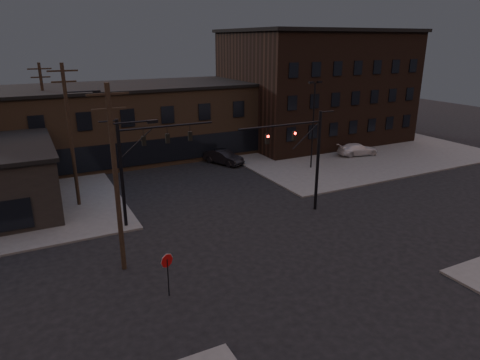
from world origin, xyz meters
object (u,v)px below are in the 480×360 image
object	(u,v)px
parked_car_lot_b	(358,149)
parked_car_lot_a	(306,147)
stop_sign	(167,265)
traffic_signal_far	(139,159)
car_crossing	(223,157)
traffic_signal_near	(306,152)

from	to	relation	value
parked_car_lot_b	parked_car_lot_a	bearing A→B (deg)	61.83
stop_sign	parked_car_lot_b	bearing A→B (deg)	31.41
traffic_signal_far	car_crossing	xyz separation A→B (m)	(12.22, 11.97, -4.24)
parked_car_lot_a	traffic_signal_far	bearing A→B (deg)	139.22
traffic_signal_near	parked_car_lot_a	world-z (taller)	traffic_signal_near
traffic_signal_far	parked_car_lot_a	world-z (taller)	traffic_signal_far
traffic_signal_far	stop_sign	distance (m)	10.55
traffic_signal_far	parked_car_lot_b	world-z (taller)	traffic_signal_far
parked_car_lot_a	car_crossing	xyz separation A→B (m)	(-10.68, 0.52, -0.09)
stop_sign	parked_car_lot_b	xyz separation A→B (m)	(28.92, 17.66, -1.00)
car_crossing	parked_car_lot_a	bearing A→B (deg)	-27.41
stop_sign	traffic_signal_far	bearing A→B (deg)	82.68
traffic_signal_far	stop_sign	world-z (taller)	traffic_signal_far
parked_car_lot_b	traffic_signal_near	bearing A→B (deg)	136.03
traffic_signal_near	parked_car_lot_b	bearing A→B (deg)	35.69
traffic_signal_far	parked_car_lot_b	bearing A→B (deg)	15.52
parked_car_lot_a	car_crossing	bearing A→B (deg)	109.87
car_crossing	parked_car_lot_b	bearing A→B (deg)	-40.20
parked_car_lot_a	car_crossing	size ratio (longest dim) A/B	0.89
stop_sign	car_crossing	xyz separation A→B (m)	(13.50, 21.96, -1.07)
traffic_signal_near	parked_car_lot_b	size ratio (longest dim) A/B	1.68
stop_sign	parked_car_lot_a	distance (m)	32.33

